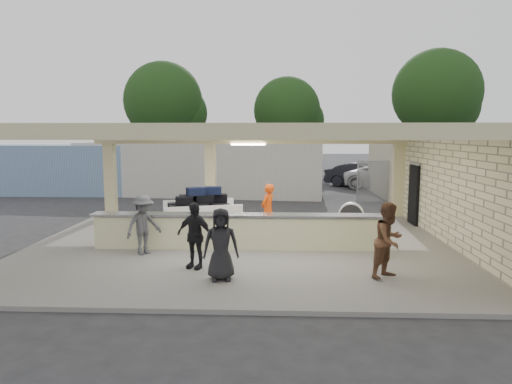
{
  "coord_description": "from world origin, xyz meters",
  "views": [
    {
      "loc": [
        1.04,
        -12.99,
        3.33
      ],
      "look_at": [
        0.45,
        1.0,
        1.5
      ],
      "focal_mm": 32.0,
      "sensor_mm": 36.0,
      "label": 1
    }
  ],
  "objects_px": {
    "passenger_c": "(143,225)",
    "passenger_b": "(194,235)",
    "luggage_cart": "(201,207)",
    "passenger_d": "(221,244)",
    "baggage_counter": "(238,231)",
    "baggage_handler": "(268,210)",
    "car_white_b": "(502,179)",
    "car_white_a": "(391,177)",
    "container_white": "(199,169)",
    "container_blue": "(45,170)",
    "car_dark": "(362,175)",
    "drum_fan": "(351,215)",
    "passenger_a": "(389,240)"
  },
  "relations": [
    {
      "from": "drum_fan",
      "to": "passenger_c",
      "type": "distance_m",
      "value": 6.86
    },
    {
      "from": "passenger_a",
      "to": "container_white",
      "type": "height_order",
      "value": "container_white"
    },
    {
      "from": "passenger_b",
      "to": "drum_fan",
      "type": "bearing_deg",
      "value": 66.35
    },
    {
      "from": "car_dark",
      "to": "passenger_c",
      "type": "bearing_deg",
      "value": 178.85
    },
    {
      "from": "luggage_cart",
      "to": "drum_fan",
      "type": "distance_m",
      "value": 5.01
    },
    {
      "from": "container_white",
      "to": "container_blue",
      "type": "relative_size",
      "value": 1.26
    },
    {
      "from": "baggage_counter",
      "to": "passenger_b",
      "type": "relative_size",
      "value": 5.13
    },
    {
      "from": "passenger_a",
      "to": "car_dark",
      "type": "xyz_separation_m",
      "value": [
        2.79,
        18.12,
        -0.22
      ]
    },
    {
      "from": "passenger_d",
      "to": "baggage_handler",
      "type": "bearing_deg",
      "value": 69.29
    },
    {
      "from": "baggage_counter",
      "to": "baggage_handler",
      "type": "bearing_deg",
      "value": 62.23
    },
    {
      "from": "passenger_c",
      "to": "car_white_b",
      "type": "xyz_separation_m",
      "value": [
        16.24,
        14.34,
        -0.16
      ]
    },
    {
      "from": "drum_fan",
      "to": "car_dark",
      "type": "relative_size",
      "value": 0.21
    },
    {
      "from": "passenger_a",
      "to": "container_blue",
      "type": "bearing_deg",
      "value": 95.61
    },
    {
      "from": "container_white",
      "to": "drum_fan",
      "type": "bearing_deg",
      "value": -47.88
    },
    {
      "from": "baggage_handler",
      "to": "car_dark",
      "type": "relative_size",
      "value": 0.38
    },
    {
      "from": "baggage_counter",
      "to": "container_blue",
      "type": "xyz_separation_m",
      "value": [
        -11.46,
        11.73,
        0.74
      ]
    },
    {
      "from": "car_white_a",
      "to": "baggage_handler",
      "type": "bearing_deg",
      "value": 172.58
    },
    {
      "from": "passenger_a",
      "to": "luggage_cart",
      "type": "bearing_deg",
      "value": 94.97
    },
    {
      "from": "baggage_handler",
      "to": "passenger_b",
      "type": "relative_size",
      "value": 1.03
    },
    {
      "from": "car_white_a",
      "to": "container_blue",
      "type": "xyz_separation_m",
      "value": [
        -19.3,
        -2.77,
        0.59
      ]
    },
    {
      "from": "baggage_handler",
      "to": "car_white_b",
      "type": "relative_size",
      "value": 0.35
    },
    {
      "from": "passenger_a",
      "to": "passenger_d",
      "type": "relative_size",
      "value": 1.07
    },
    {
      "from": "luggage_cart",
      "to": "passenger_b",
      "type": "xyz_separation_m",
      "value": [
        0.55,
        -4.3,
        0.03
      ]
    },
    {
      "from": "drum_fan",
      "to": "baggage_handler",
      "type": "bearing_deg",
      "value": -147.97
    },
    {
      "from": "car_dark",
      "to": "car_white_a",
      "type": "bearing_deg",
      "value": -101.23
    },
    {
      "from": "luggage_cart",
      "to": "drum_fan",
      "type": "xyz_separation_m",
      "value": [
        5.0,
        0.16,
        -0.27
      ]
    },
    {
      "from": "drum_fan",
      "to": "passenger_a",
      "type": "xyz_separation_m",
      "value": [
        0.01,
        -4.99,
        0.35
      ]
    },
    {
      "from": "passenger_d",
      "to": "container_blue",
      "type": "relative_size",
      "value": 0.16
    },
    {
      "from": "baggage_handler",
      "to": "passenger_d",
      "type": "relative_size",
      "value": 1.03
    },
    {
      "from": "passenger_d",
      "to": "car_white_a",
      "type": "bearing_deg",
      "value": 56.98
    },
    {
      "from": "luggage_cart",
      "to": "car_white_b",
      "type": "height_order",
      "value": "luggage_cart"
    },
    {
      "from": "passenger_c",
      "to": "container_white",
      "type": "xyz_separation_m",
      "value": [
        -0.54,
        12.16,
        0.5
      ]
    },
    {
      "from": "car_white_a",
      "to": "car_white_b",
      "type": "relative_size",
      "value": 1.1
    },
    {
      "from": "baggage_counter",
      "to": "car_white_b",
      "type": "distance_m",
      "value": 19.37
    },
    {
      "from": "passenger_c",
      "to": "car_white_b",
      "type": "height_order",
      "value": "passenger_c"
    },
    {
      "from": "car_white_b",
      "to": "passenger_b",
      "type": "bearing_deg",
      "value": 120.31
    },
    {
      "from": "baggage_counter",
      "to": "car_white_a",
      "type": "height_order",
      "value": "car_white_a"
    },
    {
      "from": "baggage_counter",
      "to": "baggage_handler",
      "type": "relative_size",
      "value": 4.96
    },
    {
      "from": "passenger_c",
      "to": "passenger_b",
      "type": "bearing_deg",
      "value": -86.46
    },
    {
      "from": "drum_fan",
      "to": "passenger_c",
      "type": "height_order",
      "value": "passenger_c"
    },
    {
      "from": "drum_fan",
      "to": "passenger_b",
      "type": "relative_size",
      "value": 0.58
    },
    {
      "from": "passenger_c",
      "to": "passenger_d",
      "type": "bearing_deg",
      "value": -90.78
    },
    {
      "from": "luggage_cart",
      "to": "passenger_b",
      "type": "distance_m",
      "value": 4.33
    },
    {
      "from": "car_white_a",
      "to": "container_white",
      "type": "distance_m",
      "value": 11.28
    },
    {
      "from": "drum_fan",
      "to": "passenger_b",
      "type": "height_order",
      "value": "passenger_b"
    },
    {
      "from": "drum_fan",
      "to": "car_dark",
      "type": "distance_m",
      "value": 13.42
    },
    {
      "from": "passenger_b",
      "to": "car_white_a",
      "type": "distance_m",
      "value": 18.59
    },
    {
      "from": "container_blue",
      "to": "passenger_a",
      "type": "bearing_deg",
      "value": -43.51
    },
    {
      "from": "passenger_b",
      "to": "passenger_d",
      "type": "distance_m",
      "value": 1.12
    },
    {
      "from": "container_white",
      "to": "passenger_b",
      "type": "bearing_deg",
      "value": -75.31
    }
  ]
}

